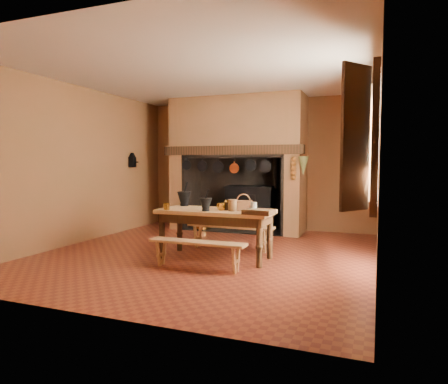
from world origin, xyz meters
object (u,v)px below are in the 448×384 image
Objects in this scene: bench_front at (197,248)px; wicker_basket at (243,205)px; mixing_bowl at (242,207)px; work_table at (216,217)px; iron_range at (251,207)px; coffee_grinder at (228,205)px.

bench_front is 0.96m from wicker_basket.
mixing_bowl is at bearing 99.63° from wicker_basket.
wicker_basket is (0.42, 0.68, 0.53)m from bench_front.
wicker_basket is (0.42, 0.03, 0.20)m from work_table.
wicker_basket is at bearing -75.03° from iron_range.
coffee_grinder reaches higher than work_table.
iron_range is at bearing 94.94° from bench_front.
bench_front is at bearing -117.14° from mixing_bowl.
iron_range is 0.94× the size of work_table.
work_table is 0.26m from coffee_grinder.
bench_front is 4.45× the size of wicker_basket.
work_table is 0.47m from wicker_basket.
iron_range reaches higher than mixing_bowl.
iron_range reaches higher than coffee_grinder.
bench_front is 7.37× the size of coffee_grinder.
bench_front is (-0.00, -0.66, -0.33)m from work_table.
mixing_bowl reaches higher than work_table.
coffee_grinder is at bearing 6.48° from work_table.
iron_range is at bearing 104.55° from mixing_bowl.
work_table is at bearing -83.87° from iron_range.
work_table is 1.25× the size of bench_front.
work_table is 5.57× the size of wicker_basket.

